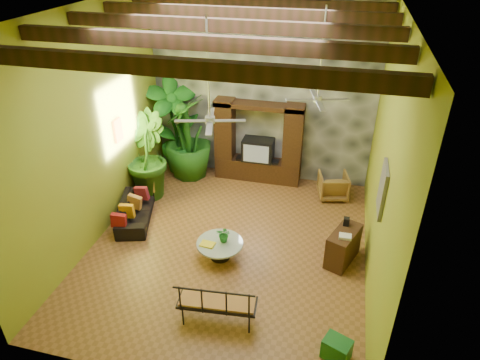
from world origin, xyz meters
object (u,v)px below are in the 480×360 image
(entertainment_center, at_px, (258,148))
(ceiling_fan_back, at_px, (318,89))
(side_console, at_px, (343,246))
(wicker_armchair, at_px, (333,186))
(iron_bench, at_px, (216,302))
(green_bin, at_px, (337,349))
(tall_plant_a, at_px, (174,126))
(tall_plant_c, at_px, (188,137))
(sofa, at_px, (136,210))
(tall_plant_b, at_px, (146,156))
(coffee_table, at_px, (220,248))
(ceiling_fan_front, at_px, (210,109))

(entertainment_center, distance_m, ceiling_fan_back, 3.50)
(entertainment_center, xyz_separation_m, side_console, (2.49, -3.02, -0.58))
(wicker_armchair, relative_size, iron_bench, 0.52)
(green_bin, bearing_deg, entertainment_center, 114.44)
(side_console, xyz_separation_m, green_bin, (0.01, -2.50, -0.19))
(entertainment_center, distance_m, tall_plant_a, 2.46)
(iron_bench, bearing_deg, side_console, 42.11)
(tall_plant_a, height_order, green_bin, tall_plant_a)
(tall_plant_c, distance_m, side_console, 5.29)
(ceiling_fan_back, height_order, tall_plant_c, ceiling_fan_back)
(ceiling_fan_back, xyz_separation_m, green_bin, (0.91, -3.58, -3.21))
(sofa, height_order, iron_bench, iron_bench)
(tall_plant_b, bearing_deg, wicker_armchair, 12.15)
(tall_plant_c, relative_size, iron_bench, 1.64)
(ceiling_fan_back, relative_size, wicker_armchair, 2.48)
(entertainment_center, relative_size, tall_plant_a, 0.84)
(iron_bench, bearing_deg, tall_plant_b, 123.01)
(wicker_armchair, height_order, green_bin, wicker_armchair)
(coffee_table, xyz_separation_m, iron_bench, (0.45, -1.77, 0.29))
(iron_bench, height_order, green_bin, iron_bench)
(ceiling_fan_front, bearing_deg, green_bin, -36.19)
(tall_plant_b, distance_m, side_console, 5.41)
(ceiling_fan_back, distance_m, coffee_table, 3.92)
(ceiling_fan_front, relative_size, coffee_table, 1.85)
(entertainment_center, distance_m, side_console, 3.96)
(ceiling_fan_front, height_order, sofa, ceiling_fan_front)
(tall_plant_c, xyz_separation_m, side_console, (4.45, -2.76, -0.80))
(ceiling_fan_back, height_order, side_console, ceiling_fan_back)
(ceiling_fan_back, xyz_separation_m, iron_bench, (-1.23, -3.39, -2.86))
(iron_bench, bearing_deg, green_bin, -10.41)
(iron_bench, bearing_deg, sofa, 131.79)
(entertainment_center, relative_size, ceiling_fan_back, 1.29)
(sofa, bearing_deg, coffee_table, -126.55)
(ceiling_fan_front, bearing_deg, side_console, 10.89)
(green_bin, bearing_deg, iron_bench, 174.94)
(iron_bench, distance_m, green_bin, 2.17)
(ceiling_fan_back, bearing_deg, entertainment_center, 129.57)
(sofa, xyz_separation_m, coffee_table, (2.41, -0.88, -0.01))
(entertainment_center, xyz_separation_m, iron_bench, (0.37, -5.33, -0.42))
(tall_plant_a, bearing_deg, wicker_armchair, -4.60)
(tall_plant_a, bearing_deg, coffee_table, -55.90)
(ceiling_fan_front, xyz_separation_m, tall_plant_a, (-2.21, 3.42, -1.97))
(sofa, relative_size, side_console, 1.91)
(wicker_armchair, bearing_deg, tall_plant_c, -16.84)
(ceiling_fan_front, relative_size, side_console, 1.95)
(iron_bench, height_order, side_console, iron_bench)
(wicker_armchair, height_order, tall_plant_b, tall_plant_b)
(tall_plant_c, bearing_deg, tall_plant_b, -119.18)
(tall_plant_c, bearing_deg, wicker_armchair, -3.08)
(ceiling_fan_back, relative_size, iron_bench, 1.29)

